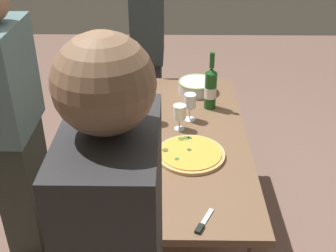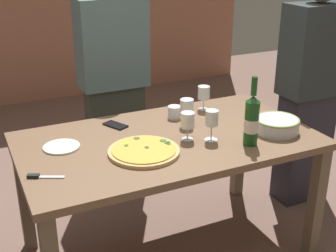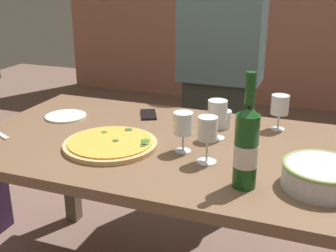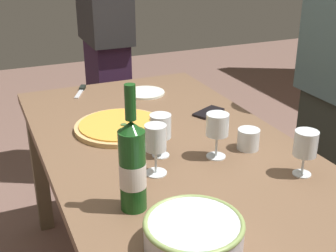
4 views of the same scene
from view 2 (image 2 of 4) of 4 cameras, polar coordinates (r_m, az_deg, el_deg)
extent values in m
plane|color=#785A4F|center=(2.86, 0.00, -15.33)|extent=(8.00, 8.00, 0.00)
cube|color=brown|center=(2.48, 0.00, -1.89)|extent=(1.60, 0.90, 0.04)
cube|color=brown|center=(2.75, 18.06, -9.27)|extent=(0.07, 0.07, 0.71)
cube|color=brown|center=(2.82, -17.59, -8.43)|extent=(0.07, 0.07, 0.71)
cube|color=brown|center=(3.29, 8.86, -2.95)|extent=(0.07, 0.07, 0.71)
cylinder|color=tan|center=(2.29, -3.05, -3.22)|extent=(0.36, 0.36, 0.02)
cylinder|color=gold|center=(2.29, -3.05, -2.94)|extent=(0.33, 0.33, 0.01)
cylinder|color=#4B7027|center=(2.37, -0.63, -1.84)|extent=(0.04, 0.04, 0.00)
cylinder|color=#3B602F|center=(2.30, -2.68, -2.69)|extent=(0.02, 0.02, 0.00)
cylinder|color=#44602E|center=(2.41, -3.97, -1.54)|extent=(0.03, 0.03, 0.00)
cylinder|color=#417230|center=(2.33, -5.25, -2.44)|extent=(0.02, 0.02, 0.00)
cylinder|color=#437633|center=(2.35, -0.12, -2.07)|extent=(0.03, 0.03, 0.00)
cylinder|color=#53713A|center=(2.34, 0.08, -2.23)|extent=(0.02, 0.02, 0.00)
cylinder|color=silver|center=(2.60, 13.47, 0.08)|extent=(0.25, 0.25, 0.08)
torus|color=#8FAB5D|center=(2.59, 13.54, 0.80)|extent=(0.25, 0.25, 0.01)
cylinder|color=#184B1A|center=(2.38, 10.42, 0.34)|extent=(0.07, 0.07, 0.24)
cone|color=#184B1A|center=(2.34, 10.65, 3.34)|extent=(0.07, 0.07, 0.03)
cylinder|color=#184B1A|center=(2.32, 10.77, 4.95)|extent=(0.03, 0.03, 0.10)
cylinder|color=silver|center=(2.39, 10.40, 0.08)|extent=(0.08, 0.08, 0.07)
cylinder|color=white|center=(2.45, 2.44, -1.64)|extent=(0.06, 0.06, 0.00)
cylinder|color=white|center=(2.44, 2.46, -0.87)|extent=(0.01, 0.01, 0.07)
cylinder|color=white|center=(2.41, 2.48, 0.77)|extent=(0.07, 0.07, 0.08)
cylinder|color=maroon|center=(2.42, 2.47, 0.15)|extent=(0.06, 0.06, 0.03)
cylinder|color=white|center=(2.89, 4.44, 2.14)|extent=(0.06, 0.06, 0.00)
cylinder|color=white|center=(2.87, 4.46, 2.80)|extent=(0.01, 0.01, 0.07)
cylinder|color=white|center=(2.85, 4.51, 4.20)|extent=(0.08, 0.08, 0.08)
cylinder|color=white|center=(2.45, 5.41, -1.73)|extent=(0.07, 0.07, 0.00)
cylinder|color=white|center=(2.43, 5.45, -0.80)|extent=(0.01, 0.01, 0.08)
cylinder|color=white|center=(2.40, 5.52, 1.02)|extent=(0.07, 0.07, 0.08)
cylinder|color=white|center=(2.63, 2.34, 0.09)|extent=(0.07, 0.07, 0.00)
cylinder|color=white|center=(2.61, 2.35, 0.94)|extent=(0.01, 0.01, 0.08)
cylinder|color=white|center=(2.58, 2.38, 2.56)|extent=(0.08, 0.08, 0.08)
cylinder|color=maroon|center=(2.59, 2.37, 2.15)|extent=(0.07, 0.07, 0.04)
cylinder|color=white|center=(2.72, 0.81, 1.74)|extent=(0.08, 0.08, 0.08)
cylinder|color=white|center=(2.42, -13.22, -2.56)|extent=(0.19, 0.19, 0.01)
cube|color=black|center=(2.64, -6.62, 0.11)|extent=(0.13, 0.16, 0.01)
cube|color=silver|center=(2.14, -14.47, -6.23)|extent=(0.12, 0.07, 0.01)
cube|color=black|center=(2.16, -16.55, -6.04)|extent=(0.06, 0.05, 0.02)
cube|color=#2E2C38|center=(3.34, 16.59, -2.52)|extent=(0.35, 0.20, 0.79)
cube|color=#2B3335|center=(3.12, 18.00, 9.06)|extent=(0.41, 0.24, 0.59)
cube|color=#2F352C|center=(3.35, -6.51, -1.48)|extent=(0.39, 0.20, 0.80)
cube|color=slate|center=(3.13, -7.07, 10.30)|extent=(0.46, 0.24, 0.60)
camera|label=1|loc=(2.32, -58.95, 19.71)|focal=46.23mm
camera|label=3|loc=(1.66, 43.11, 3.76)|focal=45.74mm
camera|label=4|loc=(2.77, 34.26, 13.00)|focal=48.41mm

